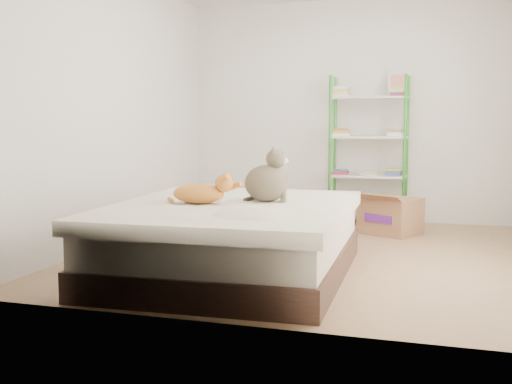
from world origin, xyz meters
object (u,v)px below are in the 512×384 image
at_px(orange_cat, 199,191).
at_px(white_bin, 213,199).
at_px(shelf_unit, 369,150).
at_px(grey_cat, 266,175).
at_px(bed, 232,239).
at_px(cardboard_box, 390,216).

bearing_deg(orange_cat, white_bin, 103.62).
bearing_deg(shelf_unit, grey_cat, -100.05).
bearing_deg(bed, shelf_unit, 73.93).
height_order(grey_cat, white_bin, grey_cat).
relative_size(shelf_unit, white_bin, 4.26).
bearing_deg(white_bin, cardboard_box, -15.54).
height_order(orange_cat, grey_cat, grey_cat).
xyz_separation_m(bed, orange_cat, (-0.25, -0.08, 0.38)).
xyz_separation_m(bed, white_bin, (-1.24, 2.79, -0.07)).
height_order(shelf_unit, white_bin, shelf_unit).
distance_m(grey_cat, cardboard_box, 2.20).
height_order(bed, orange_cat, orange_cat).
xyz_separation_m(orange_cat, cardboard_box, (1.25, 2.25, -0.46)).
height_order(grey_cat, shelf_unit, shelf_unit).
distance_m(orange_cat, cardboard_box, 2.61).
relative_size(orange_cat, shelf_unit, 0.28).
height_order(bed, shelf_unit, shelf_unit).
distance_m(orange_cat, shelf_unit, 3.05).
xyz_separation_m(grey_cat, cardboard_box, (0.79, 1.97, -0.57)).
xyz_separation_m(shelf_unit, white_bin, (-1.93, -0.03, -0.64)).
bearing_deg(cardboard_box, shelf_unit, 144.38).
distance_m(bed, grey_cat, 0.57).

